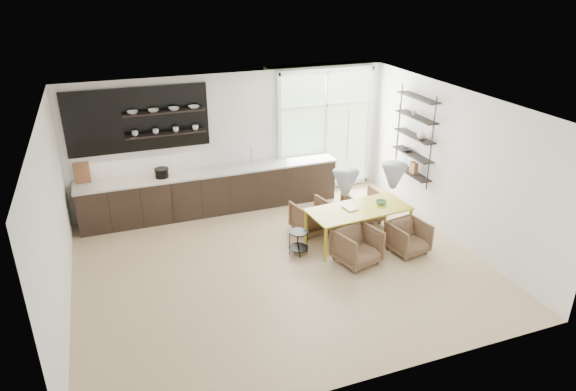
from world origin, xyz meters
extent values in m
cube|color=tan|center=(0.00, 0.00, -0.01)|extent=(7.00, 6.00, 0.01)
cube|color=white|center=(0.00, 3.00, 1.45)|extent=(7.00, 0.02, 2.90)
cube|color=white|center=(-3.50, 0.00, 1.45)|extent=(0.02, 6.00, 2.90)
cube|color=white|center=(3.50, 0.00, 1.45)|extent=(0.02, 6.00, 2.90)
cube|color=white|center=(0.00, 0.00, 2.90)|extent=(7.00, 6.00, 0.01)
cube|color=#B2D1A5|center=(2.15, 2.97, 1.45)|extent=(2.20, 0.02, 2.70)
cube|color=white|center=(2.15, 2.94, 1.45)|extent=(2.30, 0.08, 2.80)
cone|color=#A8AFB4|center=(0.95, -0.50, 1.65)|extent=(0.44, 0.44, 0.42)
cone|color=#A8AFB4|center=(1.85, -0.50, 1.65)|extent=(0.44, 0.44, 0.42)
cylinder|color=black|center=(0.95, -0.50, 2.46)|extent=(0.01, 0.01, 0.89)
cylinder|color=black|center=(1.85, -0.50, 2.46)|extent=(0.01, 0.01, 0.89)
cube|color=black|center=(-0.60, 2.67, 0.45)|extent=(5.50, 0.65, 0.90)
cube|color=beige|center=(-0.60, 2.67, 0.92)|extent=(5.54, 0.69, 0.04)
cube|color=white|center=(-0.60, 2.98, 1.20)|extent=(5.50, 0.02, 0.55)
cube|color=black|center=(-1.95, 2.96, 2.10)|extent=(2.80, 0.06, 1.30)
cube|color=black|center=(-1.45, 2.82, 2.25)|extent=(1.60, 0.28, 0.03)
cube|color=black|center=(-1.45, 2.82, 1.80)|extent=(1.60, 0.28, 0.03)
cube|color=brown|center=(-3.15, 2.90, 1.15)|extent=(0.30, 0.10, 0.42)
cylinder|color=silver|center=(0.30, 2.77, 1.12)|extent=(0.02, 0.02, 0.40)
imported|color=white|center=(-2.05, 2.82, 2.29)|extent=(0.22, 0.22, 0.05)
imported|color=white|center=(-1.65, 2.82, 2.29)|extent=(0.22, 0.22, 0.05)
imported|color=white|center=(-1.25, 2.82, 2.29)|extent=(0.22, 0.22, 0.05)
imported|color=white|center=(-0.85, 2.82, 2.29)|extent=(0.22, 0.22, 0.05)
imported|color=white|center=(-2.05, 2.82, 1.86)|extent=(0.12, 0.12, 0.10)
imported|color=white|center=(-1.65, 2.82, 1.86)|extent=(0.12, 0.12, 0.10)
imported|color=white|center=(-1.25, 2.82, 1.86)|extent=(0.12, 0.12, 0.10)
imported|color=white|center=(-0.85, 2.82, 1.86)|extent=(0.12, 0.12, 0.10)
cylinder|color=black|center=(-1.64, 2.64, 1.02)|extent=(0.27, 0.27, 0.17)
cube|color=black|center=(3.36, 0.60, 1.70)|extent=(0.02, 0.02, 1.90)
cube|color=black|center=(3.36, 1.80, 1.70)|extent=(0.02, 0.02, 1.90)
cube|color=black|center=(3.36, 1.20, 0.90)|extent=(0.26, 1.20, 0.02)
cube|color=black|center=(3.36, 1.20, 1.30)|extent=(0.26, 1.20, 0.02)
cube|color=black|center=(3.36, 1.20, 1.70)|extent=(0.26, 1.20, 0.02)
cube|color=black|center=(3.36, 1.20, 2.10)|extent=(0.26, 1.20, 0.03)
cube|color=black|center=(3.36, 1.20, 2.50)|extent=(0.26, 1.20, 0.03)
imported|color=white|center=(3.36, 0.95, 1.81)|extent=(0.18, 0.18, 0.19)
imported|color=#333338|center=(3.36, 1.40, 1.34)|extent=(0.22, 0.22, 0.05)
imported|color=white|center=(3.36, 1.30, 2.16)|extent=(0.10, 0.10, 0.09)
cube|color=brown|center=(3.36, 1.10, 1.03)|extent=(0.10, 0.18, 0.24)
cube|color=gold|center=(1.69, 0.33, 0.69)|extent=(1.99, 1.01, 0.03)
cube|color=gold|center=(0.80, -0.13, 0.34)|extent=(0.05, 0.05, 0.68)
cube|color=gold|center=(0.74, 0.65, 0.34)|extent=(0.05, 0.05, 0.68)
cube|color=gold|center=(2.64, 0.01, 0.34)|extent=(0.05, 0.05, 0.68)
cube|color=gold|center=(2.58, 0.79, 0.34)|extent=(0.05, 0.05, 0.68)
imported|color=brown|center=(1.03, 1.06, 0.32)|extent=(0.80, 0.82, 0.63)
imported|color=brown|center=(2.21, 1.14, 0.32)|extent=(0.70, 0.72, 0.65)
imported|color=brown|center=(1.32, -0.35, 0.33)|extent=(0.86, 0.88, 0.66)
imported|color=brown|center=(2.38, -0.35, 0.30)|extent=(0.74, 0.76, 0.60)
cylinder|color=black|center=(0.45, 0.29, 0.45)|extent=(0.34, 0.34, 0.02)
cylinder|color=black|center=(0.45, 0.29, 0.13)|extent=(0.36, 0.36, 0.02)
cylinder|color=black|center=(0.60, 0.24, 0.22)|extent=(0.01, 0.01, 0.45)
cylinder|color=black|center=(0.50, 0.44, 0.22)|extent=(0.01, 0.01, 0.45)
cylinder|color=black|center=(0.30, 0.35, 0.22)|extent=(0.01, 0.01, 0.45)
cylinder|color=black|center=(0.40, 0.14, 0.22)|extent=(0.01, 0.01, 0.45)
imported|color=white|center=(1.42, 0.38, 0.72)|extent=(0.25, 0.32, 0.03)
imported|color=#558659|center=(2.19, 0.37, 0.74)|extent=(0.26, 0.26, 0.06)
camera|label=1|loc=(-2.62, -7.41, 4.85)|focal=32.00mm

